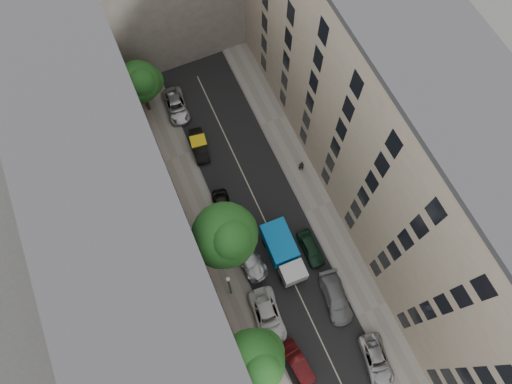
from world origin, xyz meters
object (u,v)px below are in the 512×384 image
car_left_4 (223,209)px  car_left_1 (298,363)px  pedestrian (301,166)px  car_left_5 (199,146)px  tarp_truck (283,252)px  tree_far (140,83)px  car_left_6 (176,106)px  car_right_0 (376,360)px  car_right_1 (336,298)px  lamp_post (229,285)px  tree_near (255,363)px  tree_mid (227,236)px  car_left_3 (247,257)px  car_left_2 (268,316)px  car_right_2 (311,248)px

car_left_4 → car_left_1: bearing=-78.1°
car_left_4 → pedestrian: (9.07, 1.06, 0.26)m
car_left_5 → pedestrian: size_ratio=2.49×
tarp_truck → tree_far: 22.03m
car_left_6 → tree_far: 5.13m
car_right_0 → car_right_1: (-0.80, 6.20, 0.09)m
car_right_1 → lamp_post: 10.19m
tarp_truck → tree_near: bearing=-126.9°
car_left_5 → car_right_0: size_ratio=0.90×
pedestrian → car_left_1: bearing=86.9°
tree_near → tree_mid: size_ratio=0.95×
tree_mid → car_left_1: bearing=-81.4°
tarp_truck → car_left_6: size_ratio=1.25×
tree_mid → tree_far: (-1.80, 18.81, -1.62)m
tarp_truck → car_left_6: 20.07m
car_right_1 → tree_far: (-9.10, 26.50, 4.15)m
car_left_4 → car_right_0: car_left_4 is taller
tarp_truck → car_left_1: tarp_truck is taller
car_right_0 → tree_near: size_ratio=0.51×
car_left_3 → pedestrian: bearing=28.0°
car_left_2 → car_left_3: 5.79m
car_left_6 → tarp_truck: bearing=-74.3°
car_left_4 → tree_far: (-2.89, 14.30, 4.16)m
car_left_1 → pedestrian: 18.90m
tarp_truck → car_left_4: tarp_truck is taller
car_left_4 → car_right_1: (6.21, -12.20, 0.01)m
tarp_truck → tree_far: bearing=108.7°
car_left_3 → car_right_1: size_ratio=1.03×
car_left_3 → car_left_4: (-0.31, 5.43, -0.04)m
car_left_4 → tree_mid: bearing=-93.9°
car_left_1 → tree_near: tree_near is taller
car_left_5 → car_right_1: 20.64m
car_left_5 → lamp_post: (-2.73, -15.46, 3.43)m
car_left_1 → car_left_3: car_left_3 is taller
car_right_2 → tree_far: 23.60m
car_left_2 → lamp_post: 5.23m
car_right_1 → car_right_2: car_right_1 is taller
car_left_5 → car_left_6: bearing=103.2°
car_left_6 → tree_mid: bearing=-87.8°
car_left_4 → lamp_post: bearing=-97.0°
car_left_2 → car_left_6: 24.40m
car_left_4 → car_right_0: (7.01, -18.40, -0.08)m
car_left_2 → car_right_1: (6.40, -1.00, 0.00)m
car_left_5 → tree_mid: 13.52m
tree_far → lamp_post: bearing=-88.6°
car_left_3 → car_left_5: 13.03m
car_right_0 → car_right_1: size_ratio=0.91×
car_left_2 → car_left_5: size_ratio=1.27×
car_left_6 → lamp_post: lamp_post is taller
car_left_6 → lamp_post: bearing=-90.7°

